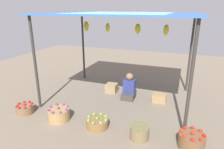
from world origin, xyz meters
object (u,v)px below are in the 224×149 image
object	(u,v)px
basket_purple_onions	(59,114)
basket_red_tomatoes	(191,140)
wooden_crate_near_vendor	(159,98)
basket_green_chilies	(139,132)
vendor_person	(129,89)
basket_green_apples	(97,123)
wooden_crate_stacked_rear	(112,88)
basket_red_apples	(25,109)

from	to	relation	value
basket_purple_onions	basket_red_tomatoes	world-z (taller)	basket_red_tomatoes
basket_red_tomatoes	wooden_crate_near_vendor	distance (m)	1.99
basket_purple_onions	basket_green_chilies	world-z (taller)	basket_purple_onions
vendor_person	wooden_crate_near_vendor	xyz separation A→B (m)	(0.88, 0.07, -0.18)
vendor_person	basket_purple_onions	size ratio (longest dim) A/B	1.51
vendor_person	basket_green_chilies	size ratio (longest dim) A/B	1.98
basket_green_chilies	vendor_person	bearing A→B (deg)	112.13
vendor_person	basket_green_apples	bearing A→B (deg)	-98.23
basket_green_chilies	basket_red_tomatoes	size ratio (longest dim) A/B	0.79
vendor_person	wooden_crate_stacked_rear	size ratio (longest dim) A/B	2.31
basket_purple_onions	basket_green_chilies	size ratio (longest dim) A/B	1.31
basket_purple_onions	wooden_crate_near_vendor	bearing A→B (deg)	40.57
basket_green_apples	wooden_crate_near_vendor	distance (m)	2.12
basket_purple_onions	basket_green_apples	distance (m)	1.00
wooden_crate_near_vendor	basket_red_tomatoes	bearing A→B (deg)	-64.76
wooden_crate_near_vendor	vendor_person	bearing A→B (deg)	-175.42
basket_red_apples	wooden_crate_stacked_rear	size ratio (longest dim) A/B	1.32
basket_green_apples	wooden_crate_stacked_rear	bearing A→B (deg)	101.22
basket_purple_onions	basket_red_tomatoes	distance (m)	2.98
basket_green_apples	wooden_crate_stacked_rear	size ratio (longest dim) A/B	1.47
basket_purple_onions	basket_red_tomatoes	size ratio (longest dim) A/B	1.03
basket_green_apples	wooden_crate_stacked_rear	world-z (taller)	wooden_crate_stacked_rear
basket_red_apples	wooden_crate_near_vendor	world-z (taller)	basket_red_apples
basket_green_apples	basket_red_tomatoes	distance (m)	1.98
basket_purple_onions	basket_green_apples	bearing A→B (deg)	1.42
basket_red_tomatoes	wooden_crate_near_vendor	world-z (taller)	basket_red_tomatoes
basket_red_tomatoes	basket_green_chilies	bearing A→B (deg)	-176.22
wooden_crate_stacked_rear	wooden_crate_near_vendor	bearing A→B (deg)	-6.86
basket_purple_onions	basket_red_tomatoes	bearing A→B (deg)	0.47
basket_red_apples	basket_purple_onions	size ratio (longest dim) A/B	0.87
basket_green_apples	wooden_crate_stacked_rear	distance (m)	2.02
basket_purple_onions	wooden_crate_stacked_rear	distance (m)	2.09
basket_purple_onions	wooden_crate_near_vendor	xyz separation A→B (m)	(2.13, 1.82, -0.03)
basket_green_chilies	basket_red_apples	bearing A→B (deg)	179.38
basket_purple_onions	wooden_crate_stacked_rear	world-z (taller)	basket_purple_onions
basket_red_apples	wooden_crate_near_vendor	size ratio (longest dim) A/B	1.20
vendor_person	basket_red_tomatoes	distance (m)	2.45
basket_red_apples	wooden_crate_stacked_rear	xyz separation A→B (m)	(1.62, 2.02, 0.03)
vendor_person	basket_red_apples	bearing A→B (deg)	-142.12
vendor_person	basket_red_apples	xyz separation A→B (m)	(-2.26, -1.76, -0.19)
vendor_person	basket_green_chilies	xyz separation A→B (m)	(0.73, -1.79, -0.16)
basket_red_tomatoes	basket_red_apples	bearing A→B (deg)	-179.51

